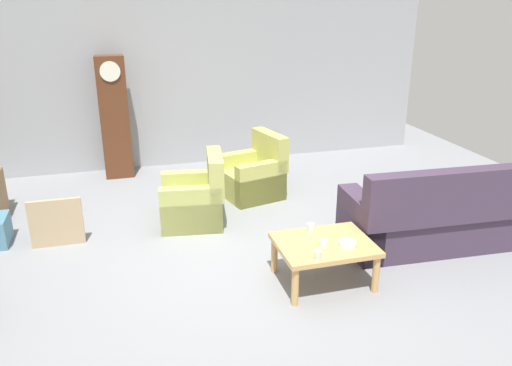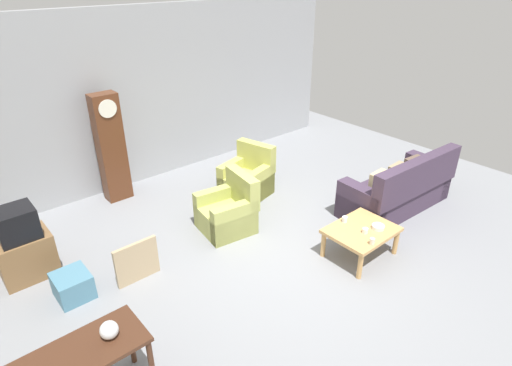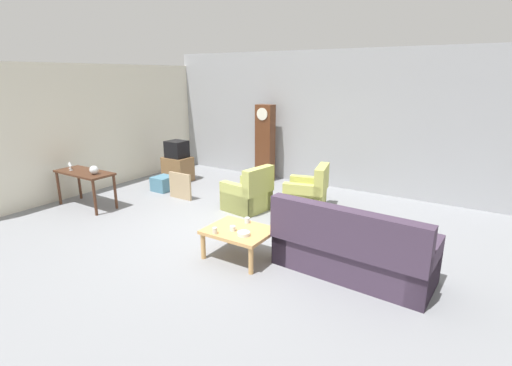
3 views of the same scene
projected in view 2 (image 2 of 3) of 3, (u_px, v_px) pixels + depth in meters
ground_plane at (289, 249)px, 6.28m from camera, size 10.40×10.40×0.00m
garage_door_wall at (159, 94)px, 7.97m from camera, size 8.40×0.16×3.20m
couch_floral at (399, 190)px, 7.17m from camera, size 2.14×0.99×1.04m
armchair_olive_near at (228, 212)px, 6.63m from camera, size 0.89×0.87×0.92m
armchair_olive_far at (248, 179)px, 7.67m from camera, size 0.95×0.93×0.92m
coffee_table_wood at (361, 233)px, 5.99m from camera, size 0.96×0.76×0.45m
console_table_dark at (74, 365)px, 3.70m from camera, size 1.30×0.56×0.75m
grandfather_clock at (111, 148)px, 7.24m from camera, size 0.44×0.30×1.93m
tv_stand_cabinet at (26, 256)px, 5.62m from camera, size 0.68×0.52×0.62m
tv_crt at (16, 224)px, 5.39m from camera, size 0.48×0.44×0.42m
framed_picture_leaning at (137, 262)px, 5.54m from camera, size 0.60×0.05×0.58m
storage_box_blue at (73, 286)px, 5.31m from camera, size 0.42×0.46×0.33m
glass_dome_cloche at (109, 330)px, 3.80m from camera, size 0.17×0.17×0.17m
cup_white_porcelain at (365, 231)px, 5.85m from camera, size 0.08×0.08×0.07m
cup_blue_rimmed at (345, 219)px, 6.10m from camera, size 0.08×0.08×0.08m
cup_cream_tall at (372, 241)px, 5.61m from camera, size 0.07×0.07×0.09m
bowl_white_stacked at (378, 227)px, 5.95m from camera, size 0.18×0.18×0.05m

